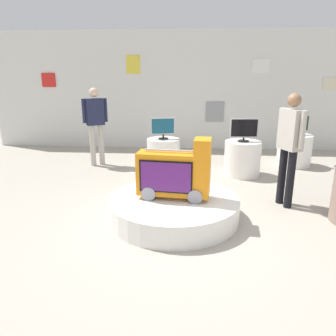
{
  "coord_description": "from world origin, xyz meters",
  "views": [
    {
      "loc": [
        -0.02,
        -3.92,
        2.0
      ],
      "look_at": [
        -0.36,
        0.79,
        0.62
      ],
      "focal_mm": 34.13,
      "sensor_mm": 36.0,
      "label": 1
    }
  ],
  "objects_px": {
    "shopper_browsing_near_truck": "(95,121)",
    "display_pedestal_left_rear": "(294,150)",
    "main_display_pedestal": "(173,208)",
    "display_pedestal_right_rear": "(242,158)",
    "novelty_firetruck_tv": "(175,174)",
    "shopper_browsing_rear": "(290,142)",
    "tv_on_left_rear": "(297,124)",
    "display_pedestal_center_rear": "(163,155)",
    "tv_on_center_rear": "(163,127)",
    "tv_on_right_rear": "(244,129)"
  },
  "relations": [
    {
      "from": "tv_on_center_rear",
      "to": "shopper_browsing_near_truck",
      "type": "xyz_separation_m",
      "value": [
        -1.55,
        0.39,
        0.07
      ]
    },
    {
      "from": "main_display_pedestal",
      "to": "shopper_browsing_near_truck",
      "type": "bearing_deg",
      "value": 124.74
    },
    {
      "from": "display_pedestal_right_rear",
      "to": "shopper_browsing_rear",
      "type": "height_order",
      "value": "shopper_browsing_rear"
    },
    {
      "from": "tv_on_center_rear",
      "to": "tv_on_right_rear",
      "type": "bearing_deg",
      "value": -5.13
    },
    {
      "from": "display_pedestal_left_rear",
      "to": "shopper_browsing_near_truck",
      "type": "distance_m",
      "value": 4.56
    },
    {
      "from": "display_pedestal_left_rear",
      "to": "display_pedestal_right_rear",
      "type": "height_order",
      "value": "same"
    },
    {
      "from": "tv_on_left_rear",
      "to": "shopper_browsing_near_truck",
      "type": "relative_size",
      "value": 0.29
    },
    {
      "from": "tv_on_left_rear",
      "to": "display_pedestal_center_rear",
      "type": "distance_m",
      "value": 3.08
    },
    {
      "from": "display_pedestal_center_rear",
      "to": "shopper_browsing_near_truck",
      "type": "xyz_separation_m",
      "value": [
        -1.55,
        0.39,
        0.67
      ]
    },
    {
      "from": "main_display_pedestal",
      "to": "tv_on_right_rear",
      "type": "bearing_deg",
      "value": 59.38
    },
    {
      "from": "tv_on_left_rear",
      "to": "tv_on_right_rear",
      "type": "relative_size",
      "value": 0.88
    },
    {
      "from": "novelty_firetruck_tv",
      "to": "tv_on_left_rear",
      "type": "height_order",
      "value": "novelty_firetruck_tv"
    },
    {
      "from": "display_pedestal_left_rear",
      "to": "novelty_firetruck_tv",
      "type": "bearing_deg",
      "value": -130.22
    },
    {
      "from": "tv_on_left_rear",
      "to": "shopper_browsing_near_truck",
      "type": "distance_m",
      "value": 4.51
    },
    {
      "from": "novelty_firetruck_tv",
      "to": "display_pedestal_center_rear",
      "type": "height_order",
      "value": "novelty_firetruck_tv"
    },
    {
      "from": "main_display_pedestal",
      "to": "display_pedestal_left_rear",
      "type": "xyz_separation_m",
      "value": [
        2.6,
        3.04,
        0.2
      ]
    },
    {
      "from": "main_display_pedestal",
      "to": "display_pedestal_center_rear",
      "type": "distance_m",
      "value": 2.38
    },
    {
      "from": "display_pedestal_left_rear",
      "to": "tv_on_left_rear",
      "type": "relative_size",
      "value": 1.5
    },
    {
      "from": "novelty_firetruck_tv",
      "to": "shopper_browsing_rear",
      "type": "distance_m",
      "value": 1.85
    },
    {
      "from": "tv_on_left_rear",
      "to": "tv_on_right_rear",
      "type": "bearing_deg",
      "value": -147.02
    },
    {
      "from": "display_pedestal_center_rear",
      "to": "novelty_firetruck_tv",
      "type": "bearing_deg",
      "value": -81.19
    },
    {
      "from": "tv_on_left_rear",
      "to": "shopper_browsing_rear",
      "type": "relative_size",
      "value": 0.28
    },
    {
      "from": "display_pedestal_center_rear",
      "to": "tv_on_center_rear",
      "type": "xyz_separation_m",
      "value": [
        -0.0,
        -0.0,
        0.6
      ]
    },
    {
      "from": "shopper_browsing_near_truck",
      "to": "display_pedestal_left_rear",
      "type": "bearing_deg",
      "value": 3.92
    },
    {
      "from": "novelty_firetruck_tv",
      "to": "shopper_browsing_near_truck",
      "type": "height_order",
      "value": "shopper_browsing_near_truck"
    },
    {
      "from": "display_pedestal_center_rear",
      "to": "display_pedestal_left_rear",
      "type": "bearing_deg",
      "value": 13.31
    },
    {
      "from": "main_display_pedestal",
      "to": "shopper_browsing_near_truck",
      "type": "xyz_separation_m",
      "value": [
        -1.9,
        2.74,
        0.87
      ]
    },
    {
      "from": "tv_on_center_rear",
      "to": "display_pedestal_right_rear",
      "type": "bearing_deg",
      "value": -4.98
    },
    {
      "from": "novelty_firetruck_tv",
      "to": "display_pedestal_left_rear",
      "type": "height_order",
      "value": "novelty_firetruck_tv"
    },
    {
      "from": "tv_on_center_rear",
      "to": "shopper_browsing_rear",
      "type": "height_order",
      "value": "shopper_browsing_rear"
    },
    {
      "from": "novelty_firetruck_tv",
      "to": "shopper_browsing_rear",
      "type": "bearing_deg",
      "value": 19.9
    },
    {
      "from": "main_display_pedestal",
      "to": "display_pedestal_right_rear",
      "type": "height_order",
      "value": "display_pedestal_right_rear"
    },
    {
      "from": "tv_on_center_rear",
      "to": "display_pedestal_left_rear",
      "type": "bearing_deg",
      "value": 13.38
    },
    {
      "from": "tv_on_left_rear",
      "to": "shopper_browsing_rear",
      "type": "bearing_deg",
      "value": -109.71
    },
    {
      "from": "display_pedestal_center_rear",
      "to": "shopper_browsing_near_truck",
      "type": "relative_size",
      "value": 0.41
    },
    {
      "from": "display_pedestal_center_rear",
      "to": "main_display_pedestal",
      "type": "bearing_deg",
      "value": -81.62
    },
    {
      "from": "display_pedestal_left_rear",
      "to": "tv_on_left_rear",
      "type": "distance_m",
      "value": 0.59
    },
    {
      "from": "display_pedestal_right_rear",
      "to": "shopper_browsing_rear",
      "type": "bearing_deg",
      "value": -74.81
    },
    {
      "from": "main_display_pedestal",
      "to": "tv_on_right_rear",
      "type": "relative_size",
      "value": 3.3
    },
    {
      "from": "display_pedestal_right_rear",
      "to": "tv_on_right_rear",
      "type": "distance_m",
      "value": 0.6
    },
    {
      "from": "main_display_pedestal",
      "to": "tv_on_center_rear",
      "type": "height_order",
      "value": "tv_on_center_rear"
    },
    {
      "from": "tv_on_left_rear",
      "to": "display_pedestal_right_rear",
      "type": "bearing_deg",
      "value": -147.14
    },
    {
      "from": "shopper_browsing_rear",
      "to": "tv_on_left_rear",
      "type": "bearing_deg",
      "value": 70.29
    },
    {
      "from": "display_pedestal_left_rear",
      "to": "display_pedestal_right_rear",
      "type": "relative_size",
      "value": 1.02
    },
    {
      "from": "display_pedestal_right_rear",
      "to": "shopper_browsing_near_truck",
      "type": "height_order",
      "value": "shopper_browsing_near_truck"
    },
    {
      "from": "display_pedestal_center_rear",
      "to": "shopper_browsing_rear",
      "type": "relative_size",
      "value": 0.41
    },
    {
      "from": "novelty_firetruck_tv",
      "to": "main_display_pedestal",
      "type": "bearing_deg",
      "value": 154.87
    },
    {
      "from": "display_pedestal_right_rear",
      "to": "shopper_browsing_near_truck",
      "type": "relative_size",
      "value": 0.42
    },
    {
      "from": "shopper_browsing_near_truck",
      "to": "novelty_firetruck_tv",
      "type": "bearing_deg",
      "value": -55.07
    },
    {
      "from": "tv_on_right_rear",
      "to": "shopper_browsing_rear",
      "type": "xyz_separation_m",
      "value": [
        0.43,
        -1.58,
        0.07
      ]
    }
  ]
}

